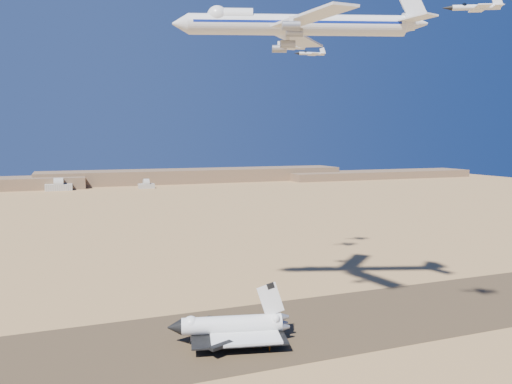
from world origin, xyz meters
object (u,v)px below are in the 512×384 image
object	(u,v)px
crew_b	(270,348)
chase_jet_a	(475,7)
carrier_747	(290,25)
crew_a	(253,345)
chase_jet_f	(311,54)
crew_c	(261,346)
chase_jet_e	(290,47)
shuttle	(231,327)

from	to	relation	value
crew_b	chase_jet_a	world-z (taller)	chase_jet_a
carrier_747	crew_b	world-z (taller)	carrier_747
crew_a	chase_jet_f	bearing A→B (deg)	-13.68
crew_c	chase_jet_e	distance (m)	122.89
carrier_747	chase_jet_e	distance (m)	53.07
crew_a	chase_jet_f	size ratio (longest dim) A/B	0.13
crew_a	crew_b	size ratio (longest dim) A/B	1.21
carrier_747	crew_a	size ratio (longest dim) A/B	41.76
carrier_747	crew_a	world-z (taller)	carrier_747
shuttle	carrier_747	size ratio (longest dim) A/B	0.46
carrier_747	chase_jet_a	distance (m)	54.28
crew_c	crew_b	bearing A→B (deg)	145.11
shuttle	crew_b	world-z (taller)	shuttle
chase_jet_a	chase_jet_f	xyz separation A→B (m)	(8.50, 105.27, 5.62)
chase_jet_e	shuttle	bearing A→B (deg)	-119.38
shuttle	chase_jet_e	size ratio (longest dim) A/B	2.47
shuttle	chase_jet_a	world-z (taller)	chase_jet_a
carrier_747	chase_jet_f	size ratio (longest dim) A/B	5.46
shuttle	crew_c	world-z (taller)	shuttle
crew_b	chase_jet_a	bearing A→B (deg)	-130.89
carrier_747	crew_b	bearing A→B (deg)	-108.70
crew_b	crew_a	bearing A→B (deg)	33.73
carrier_747	chase_jet_a	bearing A→B (deg)	-38.96
crew_a	crew_c	bearing A→B (deg)	-106.76
crew_b	carrier_747	bearing A→B (deg)	-46.19
crew_b	chase_jet_f	world-z (taller)	chase_jet_f
shuttle	carrier_747	distance (m)	94.11
crew_c	chase_jet_e	size ratio (longest dim) A/B	0.12
crew_a	chase_jet_f	xyz separation A→B (m)	(55.58, 74.64, 97.51)
carrier_747	crew_b	distance (m)	97.81
carrier_747	chase_jet_f	xyz separation A→B (m)	(37.88, 59.71, 2.73)
crew_a	carrier_747	bearing A→B (deg)	-26.87
crew_c	chase_jet_a	xyz separation A→B (m)	(45.28, -29.13, 91.96)
chase_jet_e	crew_c	bearing A→B (deg)	-111.70
shuttle	carrier_747	bearing A→B (deg)	33.74
crew_b	crew_c	xyz separation A→B (m)	(-1.79, 2.35, 0.10)
crew_c	shuttle	bearing A→B (deg)	-31.91
shuttle	crew_a	world-z (taller)	shuttle
shuttle	crew_b	distance (m)	13.76
crew_c	crew_a	bearing A→B (deg)	-21.91
shuttle	crew_b	size ratio (longest dim) A/B	23.17
shuttle	crew_c	distance (m)	10.93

